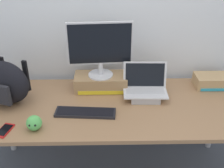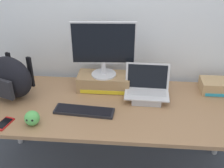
{
  "view_description": "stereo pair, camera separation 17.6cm",
  "coord_description": "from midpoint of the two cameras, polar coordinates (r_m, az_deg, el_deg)",
  "views": [
    {
      "loc": [
        -0.03,
        -1.74,
        1.91
      ],
      "look_at": [
        0.0,
        0.0,
        0.93
      ],
      "focal_mm": 44.23,
      "sensor_mm": 36.0,
      "label": 1
    },
    {
      "loc": [
        0.14,
        -1.74,
        1.91
      ],
      "look_at": [
        0.0,
        0.0,
        0.93
      ],
      "focal_mm": 44.23,
      "sensor_mm": 36.0,
      "label": 2
    }
  ],
  "objects": [
    {
      "name": "external_keyboard",
      "position": [
        2.0,
        -3.28,
        -5.64
      ],
      "size": [
        0.44,
        0.15,
        0.02
      ],
      "rotation": [
        0.0,
        0.0,
        -0.08
      ],
      "color": "black",
      "rests_on": "desk"
    },
    {
      "name": "toner_box_yellow",
      "position": [
        2.27,
        0.53,
        0.46
      ],
      "size": [
        0.43,
        0.21,
        0.12
      ],
      "color": "#9E7A51",
      "rests_on": "desk"
    },
    {
      "name": "cell_phone",
      "position": [
        2.0,
        -19.09,
        -7.81
      ],
      "size": [
        0.11,
        0.16,
        0.01
      ],
      "rotation": [
        0.0,
        0.0,
        -0.26
      ],
      "color": "red",
      "rests_on": "desk"
    },
    {
      "name": "back_wall",
      "position": [
        2.33,
        3.3,
        14.23
      ],
      "size": [
        7.0,
        0.1,
        2.6
      ],
      "primitive_type": "cube",
      "color": "silver",
      "rests_on": "ground"
    },
    {
      "name": "coffee_mug",
      "position": [
        2.51,
        -18.56,
        1.37
      ],
      "size": [
        0.13,
        0.09,
        0.09
      ],
      "color": "silver",
      "rests_on": "desk"
    },
    {
      "name": "open_laptop",
      "position": [
        2.16,
        9.49,
        -1.85
      ],
      "size": [
        0.34,
        0.22,
        0.27
      ],
      "rotation": [
        0.0,
        0.0,
        -0.03
      ],
      "color": "#ADADB2",
      "rests_on": "desk"
    },
    {
      "name": "desk",
      "position": [
        2.12,
        2.39,
        -5.74
      ],
      "size": [
        2.06,
        0.82,
        0.75
      ],
      "color": "#99704C",
      "rests_on": "ground"
    },
    {
      "name": "toner_box_cyan",
      "position": [
        2.43,
        23.5,
        -0.47
      ],
      "size": [
        0.32,
        0.18,
        0.1
      ],
      "color": "tan",
      "rests_on": "desk"
    },
    {
      "name": "plush_toy",
      "position": [
        1.92,
        -13.68,
        -6.94
      ],
      "size": [
        0.1,
        0.1,
        0.1
      ],
      "color": "#56B256",
      "rests_on": "desk"
    },
    {
      "name": "messenger_backpack",
      "position": [
        2.22,
        -18.18,
        1.21
      ],
      "size": [
        0.42,
        0.32,
        0.34
      ],
      "rotation": [
        0.0,
        0.0,
        -0.36
      ],
      "color": "black",
      "rests_on": "desk"
    },
    {
      "name": "desktop_monitor",
      "position": [
        2.14,
        0.57,
        7.47
      ],
      "size": [
        0.5,
        0.2,
        0.44
      ],
      "rotation": [
        0.0,
        0.0,
        0.07
      ],
      "color": "silver",
      "rests_on": "toner_box_yellow"
    }
  ]
}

